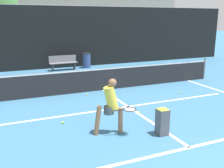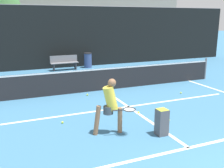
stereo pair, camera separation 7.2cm
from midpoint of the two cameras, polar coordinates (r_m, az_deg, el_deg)
court_baseline_near at (r=6.66m, az=16.69°, el=-13.16°), size 11.00×0.10×0.01m
court_service_line at (r=9.18m, az=3.78°, el=-4.94°), size 8.25×0.10×0.01m
court_center_mark at (r=8.81m, az=5.04°, el=-5.78°), size 0.10×5.64×0.01m
net at (r=11.14m, az=-1.65°, el=1.21°), size 11.09×0.09×1.07m
fence_back at (r=16.64m, az=-9.29°, el=10.04°), size 24.00×0.06×3.77m
player_practicing at (r=6.84m, az=-0.09°, el=-4.38°), size 1.08×0.64×1.50m
tennis_ball_scattered_0 at (r=10.50m, az=-5.19°, el=-2.33°), size 0.07×0.07×0.07m
tennis_ball_scattered_1 at (r=11.10m, az=14.96°, el=-1.86°), size 0.07×0.07×0.07m
tennis_ball_scattered_3 at (r=7.87m, az=-10.48°, el=-8.21°), size 0.07×0.07×0.07m
tennis_ball_scattered_4 at (r=9.60m, az=-0.71°, el=-3.85°), size 0.07×0.07×0.07m
tennis_ball_scattered_6 at (r=8.10m, az=12.53°, el=-7.67°), size 0.07×0.07×0.07m
tennis_ball_scattered_8 at (r=8.57m, az=6.03°, el=-6.16°), size 0.07×0.07×0.07m
ball_hopper at (r=7.04m, az=11.08°, el=-8.01°), size 0.28×0.28×0.71m
courtside_bench at (r=15.87m, az=-10.21°, el=4.70°), size 1.64×0.42×0.86m
trash_bin at (r=16.46m, az=-5.15°, el=5.17°), size 0.50×0.50×0.92m
parked_car at (r=21.77m, az=-1.35°, el=7.61°), size 1.72×4.31×1.30m
building_far at (r=31.43m, az=-16.06°, el=13.00°), size 36.00×2.40×5.42m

